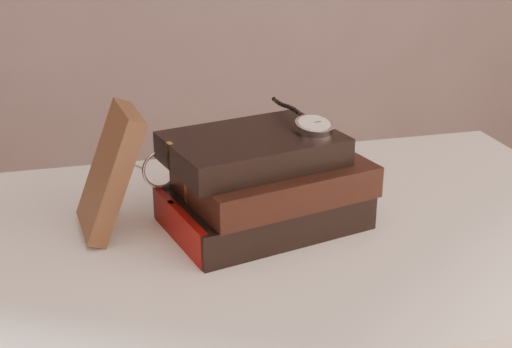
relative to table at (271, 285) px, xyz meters
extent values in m
cube|color=white|center=(0.00, 0.00, 0.07)|extent=(1.00, 0.60, 0.04)
cube|color=white|center=(0.00, 0.00, 0.01)|extent=(0.88, 0.49, 0.08)
cylinder|color=white|center=(0.45, 0.25, -0.30)|extent=(0.05, 0.05, 0.71)
cube|color=black|center=(-0.01, 0.02, 0.12)|extent=(0.29, 0.23, 0.05)
cube|color=#EDE3C2|center=(0.00, 0.02, 0.12)|extent=(0.28, 0.22, 0.04)
cube|color=gold|center=(-0.13, 0.01, 0.12)|extent=(0.01, 0.01, 0.05)
cube|color=maroon|center=(-0.13, -0.01, 0.12)|extent=(0.05, 0.16, 0.05)
cube|color=black|center=(0.01, 0.01, 0.16)|extent=(0.27, 0.22, 0.04)
cube|color=#EDE3C2|center=(0.01, 0.01, 0.16)|extent=(0.26, 0.20, 0.03)
cube|color=gold|center=(-0.11, 0.01, 0.16)|extent=(0.01, 0.01, 0.04)
cube|color=black|center=(-0.02, 0.02, 0.20)|extent=(0.25, 0.20, 0.04)
cube|color=#EDE3C2|center=(-0.02, 0.03, 0.20)|extent=(0.25, 0.19, 0.03)
cube|color=gold|center=(-0.13, 0.02, 0.20)|extent=(0.01, 0.01, 0.04)
cube|color=#43291A|center=(-0.21, 0.05, 0.18)|extent=(0.10, 0.12, 0.17)
cylinder|color=silver|center=(0.06, 0.02, 0.23)|extent=(0.06, 0.07, 0.02)
cylinder|color=white|center=(0.06, 0.02, 0.23)|extent=(0.05, 0.05, 0.01)
torus|color=silver|center=(0.06, 0.02, 0.23)|extent=(0.06, 0.06, 0.01)
cylinder|color=silver|center=(0.06, 0.05, 0.23)|extent=(0.01, 0.01, 0.01)
cube|color=black|center=(0.06, 0.02, 0.23)|extent=(0.00, 0.01, 0.00)
cube|color=black|center=(0.07, 0.02, 0.23)|extent=(0.01, 0.00, 0.00)
sphere|color=black|center=(0.06, 0.06, 0.23)|extent=(0.01, 0.01, 0.01)
sphere|color=black|center=(0.05, 0.07, 0.23)|extent=(0.01, 0.01, 0.01)
sphere|color=black|center=(0.05, 0.08, 0.24)|extent=(0.01, 0.01, 0.01)
sphere|color=black|center=(0.05, 0.08, 0.24)|extent=(0.01, 0.01, 0.01)
sphere|color=black|center=(0.05, 0.09, 0.23)|extent=(0.01, 0.01, 0.01)
sphere|color=black|center=(0.05, 0.10, 0.23)|extent=(0.01, 0.01, 0.01)
sphere|color=black|center=(0.05, 0.11, 0.23)|extent=(0.01, 0.01, 0.01)
sphere|color=black|center=(0.04, 0.12, 0.23)|extent=(0.01, 0.01, 0.01)
sphere|color=black|center=(0.04, 0.13, 0.23)|extent=(0.01, 0.01, 0.01)
sphere|color=black|center=(0.04, 0.14, 0.23)|extent=(0.01, 0.01, 0.01)
torus|color=silver|center=(-0.14, 0.07, 0.17)|extent=(0.05, 0.03, 0.05)
torus|color=silver|center=(-0.09, 0.08, 0.17)|extent=(0.05, 0.03, 0.05)
cylinder|color=silver|center=(-0.11, 0.07, 0.17)|extent=(0.02, 0.01, 0.00)
cylinder|color=silver|center=(-0.18, 0.12, 0.16)|extent=(0.03, 0.11, 0.03)
cylinder|color=silver|center=(-0.08, 0.14, 0.16)|extent=(0.03, 0.11, 0.03)
camera|label=1|loc=(-0.23, -0.82, 0.52)|focal=48.29mm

